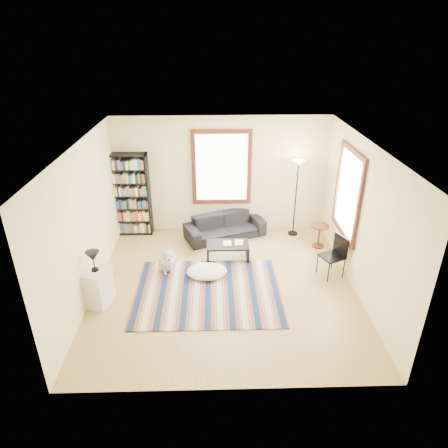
{
  "coord_description": "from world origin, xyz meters",
  "views": [
    {
      "loc": [
        -0.2,
        -6.48,
        4.53
      ],
      "look_at": [
        0.0,
        0.5,
        1.1
      ],
      "focal_mm": 32.0,
      "sensor_mm": 36.0,
      "label": 1
    }
  ],
  "objects_px": {
    "side_table": "(319,236)",
    "white_cabinet": "(98,287)",
    "sofa": "(225,226)",
    "bookshelf": "(131,195)",
    "floor_lamp": "(296,199)",
    "folding_chair": "(332,257)",
    "coffee_table": "(228,251)",
    "dog": "(167,258)",
    "floor_cushion": "(207,271)"
  },
  "relations": [
    {
      "from": "side_table",
      "to": "white_cabinet",
      "type": "height_order",
      "value": "white_cabinet"
    },
    {
      "from": "bookshelf",
      "to": "dog",
      "type": "distance_m",
      "value": 2.1
    },
    {
      "from": "coffee_table",
      "to": "dog",
      "type": "relative_size",
      "value": 1.59
    },
    {
      "from": "bookshelf",
      "to": "dog",
      "type": "bearing_deg",
      "value": -60.59
    },
    {
      "from": "side_table",
      "to": "bookshelf",
      "type": "bearing_deg",
      "value": 169.44
    },
    {
      "from": "floor_cushion",
      "to": "folding_chair",
      "type": "height_order",
      "value": "folding_chair"
    },
    {
      "from": "folding_chair",
      "to": "white_cabinet",
      "type": "height_order",
      "value": "folding_chair"
    },
    {
      "from": "sofa",
      "to": "bookshelf",
      "type": "xyz_separation_m",
      "value": [
        -2.21,
        0.27,
        0.72
      ]
    },
    {
      "from": "coffee_table",
      "to": "floor_lamp",
      "type": "xyz_separation_m",
      "value": [
        1.63,
        1.12,
        0.75
      ]
    },
    {
      "from": "white_cabinet",
      "to": "side_table",
      "type": "bearing_deg",
      "value": 39.01
    },
    {
      "from": "floor_cushion",
      "to": "floor_lamp",
      "type": "relative_size",
      "value": 0.44
    },
    {
      "from": "coffee_table",
      "to": "side_table",
      "type": "relative_size",
      "value": 1.67
    },
    {
      "from": "bookshelf",
      "to": "side_table",
      "type": "bearing_deg",
      "value": -10.56
    },
    {
      "from": "sofa",
      "to": "side_table",
      "type": "bearing_deg",
      "value": -35.94
    },
    {
      "from": "bookshelf",
      "to": "folding_chair",
      "type": "relative_size",
      "value": 2.33
    },
    {
      "from": "folding_chair",
      "to": "dog",
      "type": "xyz_separation_m",
      "value": [
        -3.33,
        0.28,
        -0.15
      ]
    },
    {
      "from": "floor_cushion",
      "to": "white_cabinet",
      "type": "height_order",
      "value": "white_cabinet"
    },
    {
      "from": "floor_lamp",
      "to": "dog",
      "type": "relative_size",
      "value": 3.29
    },
    {
      "from": "bookshelf",
      "to": "folding_chair",
      "type": "xyz_separation_m",
      "value": [
        4.3,
        -2.0,
        -0.57
      ]
    },
    {
      "from": "coffee_table",
      "to": "white_cabinet",
      "type": "bearing_deg",
      "value": -147.87
    },
    {
      "from": "sofa",
      "to": "floor_lamp",
      "type": "height_order",
      "value": "floor_lamp"
    },
    {
      "from": "coffee_table",
      "to": "side_table",
      "type": "xyz_separation_m",
      "value": [
        2.1,
        0.48,
        0.09
      ]
    },
    {
      "from": "sofa",
      "to": "floor_cushion",
      "type": "distance_m",
      "value": 1.75
    },
    {
      "from": "coffee_table",
      "to": "dog",
      "type": "xyz_separation_m",
      "value": [
        -1.28,
        -0.42,
        0.1
      ]
    },
    {
      "from": "side_table",
      "to": "folding_chair",
      "type": "bearing_deg",
      "value": -92.41
    },
    {
      "from": "floor_lamp",
      "to": "side_table",
      "type": "height_order",
      "value": "floor_lamp"
    },
    {
      "from": "side_table",
      "to": "dog",
      "type": "distance_m",
      "value": 3.5
    },
    {
      "from": "dog",
      "to": "folding_chair",
      "type": "bearing_deg",
      "value": -18.98
    },
    {
      "from": "sofa",
      "to": "dog",
      "type": "bearing_deg",
      "value": -152.44
    },
    {
      "from": "bookshelf",
      "to": "white_cabinet",
      "type": "xyz_separation_m",
      "value": [
        -0.15,
        -2.8,
        -0.65
      ]
    },
    {
      "from": "side_table",
      "to": "white_cabinet",
      "type": "bearing_deg",
      "value": -156.15
    },
    {
      "from": "folding_chair",
      "to": "sofa",
      "type": "bearing_deg",
      "value": 116.8
    },
    {
      "from": "side_table",
      "to": "folding_chair",
      "type": "xyz_separation_m",
      "value": [
        -0.05,
        -1.19,
        0.16
      ]
    },
    {
      "from": "bookshelf",
      "to": "white_cabinet",
      "type": "relative_size",
      "value": 2.86
    },
    {
      "from": "floor_cushion",
      "to": "folding_chair",
      "type": "xyz_separation_m",
      "value": [
        2.5,
        -0.03,
        0.33
      ]
    },
    {
      "from": "side_table",
      "to": "folding_chair",
      "type": "relative_size",
      "value": 0.63
    },
    {
      "from": "sofa",
      "to": "white_cabinet",
      "type": "height_order",
      "value": "white_cabinet"
    },
    {
      "from": "coffee_table",
      "to": "folding_chair",
      "type": "relative_size",
      "value": 1.05
    },
    {
      "from": "dog",
      "to": "coffee_table",
      "type": "bearing_deg",
      "value": 4.19
    },
    {
      "from": "coffee_table",
      "to": "folding_chair",
      "type": "bearing_deg",
      "value": -18.91
    },
    {
      "from": "floor_cushion",
      "to": "dog",
      "type": "relative_size",
      "value": 1.45
    },
    {
      "from": "white_cabinet",
      "to": "dog",
      "type": "distance_m",
      "value": 1.56
    },
    {
      "from": "floor_cushion",
      "to": "floor_lamp",
      "type": "distance_m",
      "value": 2.87
    },
    {
      "from": "floor_lamp",
      "to": "dog",
      "type": "distance_m",
      "value": 3.36
    },
    {
      "from": "floor_lamp",
      "to": "folding_chair",
      "type": "height_order",
      "value": "floor_lamp"
    },
    {
      "from": "folding_chair",
      "to": "white_cabinet",
      "type": "relative_size",
      "value": 1.23
    },
    {
      "from": "bookshelf",
      "to": "white_cabinet",
      "type": "distance_m",
      "value": 2.88
    },
    {
      "from": "white_cabinet",
      "to": "bookshelf",
      "type": "bearing_deg",
      "value": 102.05
    },
    {
      "from": "floor_cushion",
      "to": "side_table",
      "type": "distance_m",
      "value": 2.81
    },
    {
      "from": "coffee_table",
      "to": "side_table",
      "type": "bearing_deg",
      "value": 12.94
    }
  ]
}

